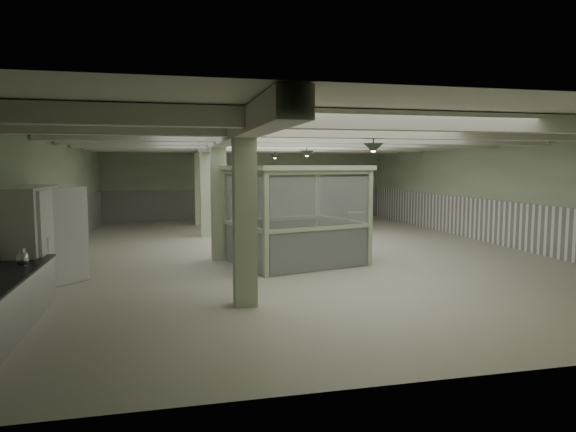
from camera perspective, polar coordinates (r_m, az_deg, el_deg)
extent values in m
plane|color=beige|center=(16.28, 0.83, -3.84)|extent=(20.00, 20.00, 0.00)
cube|color=beige|center=(16.09, 0.85, 8.92)|extent=(14.00, 20.00, 0.02)
cube|color=#A4B692|center=(25.89, -4.57, 3.65)|extent=(14.00, 0.02, 3.60)
cube|color=#A4B692|center=(6.87, 21.63, -2.05)|extent=(14.00, 0.02, 3.60)
cube|color=#A4B692|center=(15.90, -24.45, 1.97)|extent=(0.02, 20.00, 3.60)
cube|color=#A4B692|center=(19.04, 21.75, 2.59)|extent=(0.02, 20.00, 3.60)
cube|color=white|center=(15.99, -24.21, -1.79)|extent=(0.05, 19.90, 1.50)
cube|color=white|center=(19.10, 21.58, -0.56)|extent=(0.05, 19.90, 1.50)
cube|color=white|center=(25.92, -4.55, 1.33)|extent=(13.90, 0.05, 1.50)
cube|color=beige|center=(15.66, -8.15, 8.15)|extent=(0.45, 19.90, 0.40)
cube|color=beige|center=(9.01, 12.75, 10.26)|extent=(13.90, 0.35, 0.32)
cube|color=beige|center=(11.30, 7.12, 9.37)|extent=(13.90, 0.35, 0.32)
cube|color=beige|center=(13.67, 3.43, 8.74)|extent=(13.90, 0.35, 0.32)
cube|color=beige|center=(16.08, 0.85, 8.28)|extent=(13.90, 0.35, 0.32)
cube|color=beige|center=(18.51, -1.06, 7.92)|extent=(13.90, 0.35, 0.32)
cube|color=beige|center=(20.96, -2.52, 7.65)|extent=(13.90, 0.35, 0.32)
cube|color=beige|center=(23.42, -3.67, 7.42)|extent=(13.90, 0.35, 0.32)
cube|color=#B3C59F|center=(9.72, -4.85, 0.46)|extent=(0.42, 0.42, 3.60)
cube|color=#B3C59F|center=(14.67, -7.72, 2.16)|extent=(0.42, 0.42, 3.60)
cube|color=#B3C59F|center=(19.65, -9.14, 2.99)|extent=(0.42, 0.42, 3.60)
cube|color=#B3C59F|center=(23.63, -9.84, 3.41)|extent=(0.42, 0.42, 3.60)
cone|color=#2C3B2D|center=(11.47, 9.46, 7.43)|extent=(0.44, 0.44, 0.22)
cone|color=#2C3B2D|center=(16.68, 2.10, 6.91)|extent=(0.44, 0.44, 0.22)
cone|color=#2C3B2D|center=(21.54, -1.45, 6.61)|extent=(0.44, 0.44, 0.22)
cube|color=silver|center=(11.99, -26.35, -2.30)|extent=(0.62, 2.49, 2.28)
cube|color=silver|center=(11.37, -25.32, -2.66)|extent=(0.06, 0.93, 2.18)
cube|color=silver|center=(12.55, -23.61, -1.86)|extent=(0.66, 0.74, 2.18)
cube|color=silver|center=(11.36, -25.13, -2.66)|extent=(0.02, 0.05, 0.30)
cube|color=silver|center=(12.47, -24.06, -1.92)|extent=(0.02, 0.05, 0.30)
cube|color=#A6BA95|center=(12.16, -2.48, -0.97)|extent=(0.15, 0.15, 2.56)
cube|color=#A6BA95|center=(14.49, -6.95, 0.05)|extent=(0.15, 0.15, 2.56)
cube|color=#A6BA95|center=(13.79, 9.04, -0.26)|extent=(0.15, 0.15, 2.56)
cube|color=#A6BA95|center=(15.87, 3.39, 0.57)|extent=(0.15, 0.15, 2.56)
cube|color=#A6BA95|center=(13.93, 0.85, 5.39)|extent=(3.94, 3.59, 0.12)
cube|color=silver|center=(13.01, 3.62, -3.78)|extent=(2.78, 0.82, 1.05)
cube|color=silver|center=(12.86, 3.66, 1.63)|extent=(2.78, 0.82, 1.22)
cube|color=silver|center=(15.20, -1.54, -2.41)|extent=(2.78, 0.82, 1.05)
cube|color=silver|center=(15.08, -1.55, 2.22)|extent=(2.78, 0.82, 1.22)
cube|color=silver|center=(13.41, -4.88, -3.51)|extent=(0.68, 2.29, 1.05)
cube|color=silver|center=(13.27, -4.93, 1.74)|extent=(0.68, 2.29, 1.22)
cube|color=silver|center=(14.90, 5.99, -2.61)|extent=(0.68, 2.29, 1.05)
cube|color=silver|center=(14.77, 6.03, 2.12)|extent=(0.68, 2.29, 1.22)
cube|color=#585B4C|center=(14.99, 7.42, -2.13)|extent=(0.59, 0.71, 1.33)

